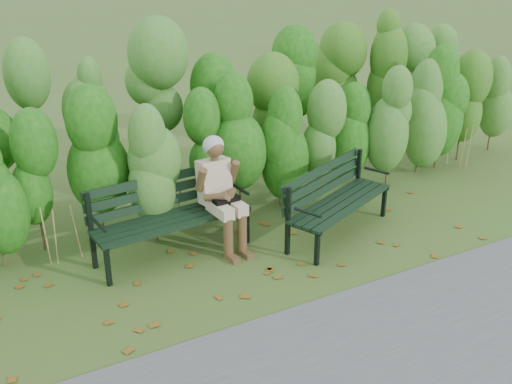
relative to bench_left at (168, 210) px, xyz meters
name	(u,v)px	position (x,y,z in m)	size (l,w,h in m)	color
ground	(270,261)	(0.94, -0.78, -0.55)	(80.00, 80.00, 0.00)	#455123
footpath	(395,372)	(0.94, -2.98, -0.54)	(60.00, 2.50, 0.01)	#474749
hedge_band	(202,118)	(0.94, 1.08, 0.71)	(11.04, 1.67, 2.42)	#47381E
leaf_litter	(291,249)	(1.30, -0.66, -0.54)	(6.08, 2.25, 0.01)	brown
bench_left	(168,210)	(0.00, 0.00, 0.00)	(1.90, 0.77, 0.93)	black
bench_right	(334,195)	(2.01, -0.51, -0.04)	(1.81, 1.20, 0.87)	black
seated_woman	(220,187)	(0.62, -0.14, 0.22)	(0.56, 0.81, 1.37)	#BBB48B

